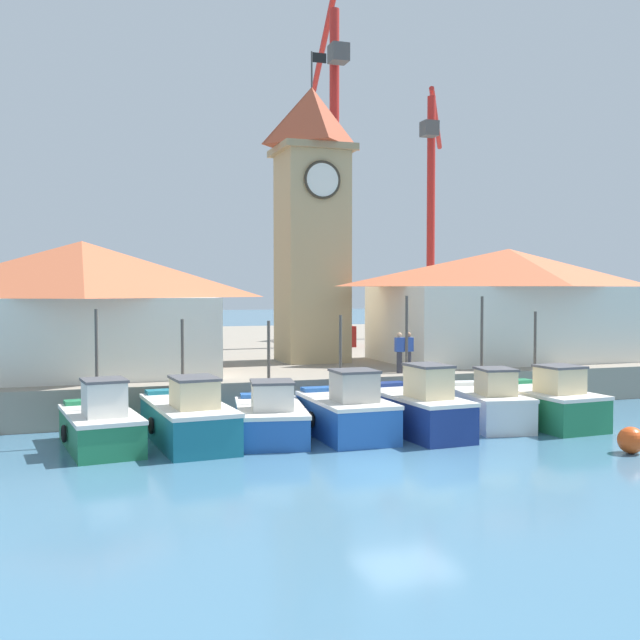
{
  "coord_description": "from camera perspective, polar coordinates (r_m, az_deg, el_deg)",
  "views": [
    {
      "loc": [
        -8.19,
        -17.45,
        4.72
      ],
      "look_at": [
        1.22,
        10.56,
        3.5
      ],
      "focal_mm": 42.0,
      "sensor_mm": 36.0,
      "label": 1
    }
  ],
  "objects": [
    {
      "name": "fishing_boat_left_inner",
      "position": [
        23.8,
        -3.81,
        -7.45
      ],
      "size": [
        2.8,
        4.6,
        3.71
      ],
      "color": "#2356A8",
      "rests_on": "ground"
    },
    {
      "name": "fishing_boat_mid_right",
      "position": [
        26.69,
        12.64,
        -6.29
      ],
      "size": [
        2.47,
        4.53,
        4.47
      ],
      "color": "silver",
      "rests_on": "ground"
    },
    {
      "name": "quay_wharf",
      "position": [
        46.91,
        -8.45,
        -2.58
      ],
      "size": [
        120.0,
        40.0,
        1.39
      ],
      "primitive_type": "cube",
      "color": "gray",
      "rests_on": "ground"
    },
    {
      "name": "dock_worker_near_tower",
      "position": [
        29.83,
        6.07,
        -2.43
      ],
      "size": [
        0.34,
        0.22,
        1.62
      ],
      "color": "#33333D",
      "rests_on": "quay_wharf"
    },
    {
      "name": "ground_plane",
      "position": [
        19.85,
        6.52,
        -11.42
      ],
      "size": [
        300.0,
        300.0,
        0.0
      ],
      "primitive_type": "plane",
      "color": "teal"
    },
    {
      "name": "mooring_buoy",
      "position": [
        23.51,
        22.62,
        -8.45
      ],
      "size": [
        0.77,
        0.77,
        0.77
      ],
      "primitive_type": "sphere",
      "color": "#E54C19",
      "rests_on": "ground"
    },
    {
      "name": "dock_worker_along_quay",
      "position": [
        30.0,
        6.77,
        -2.4
      ],
      "size": [
        0.34,
        0.22,
        1.62
      ],
      "color": "#33333D",
      "rests_on": "quay_wharf"
    },
    {
      "name": "fishing_boat_mid_left",
      "position": [
        24.09,
        2.04,
        -7.06
      ],
      "size": [
        2.24,
        4.26,
        3.88
      ],
      "color": "#2356A8",
      "rests_on": "ground"
    },
    {
      "name": "port_crane_near",
      "position": [
        52.24,
        8.44,
        5.67
      ],
      "size": [
        4.78,
        7.02,
        17.17
      ],
      "color": "maroon",
      "rests_on": "quay_wharf"
    },
    {
      "name": "fishing_boat_center",
      "position": [
        24.81,
        7.34,
        -6.72
      ],
      "size": [
        2.04,
        5.04,
        4.5
      ],
      "color": "navy",
      "rests_on": "ground"
    },
    {
      "name": "fishing_boat_far_left",
      "position": [
        23.21,
        -16.37,
        -7.65
      ],
      "size": [
        2.43,
        4.44,
        4.13
      ],
      "color": "#237A4C",
      "rests_on": "ground"
    },
    {
      "name": "fishing_boat_right_inner",
      "position": [
        27.18,
        16.79,
        -6.11
      ],
      "size": [
        2.38,
        4.52,
        3.94
      ],
      "color": "#237A4C",
      "rests_on": "ground"
    },
    {
      "name": "fishing_boat_left_outer",
      "position": [
        23.45,
        -10.02,
        -7.4
      ],
      "size": [
        2.45,
        5.38,
        3.78
      ],
      "color": "#196B7F",
      "rests_on": "ground"
    },
    {
      "name": "port_crane_far",
      "position": [
        43.81,
        1.04,
        8.19
      ],
      "size": [
        2.38,
        9.38,
        20.4
      ],
      "color": "maroon",
      "rests_on": "quay_wharf"
    },
    {
      "name": "warehouse_right",
      "position": [
        36.33,
        14.14,
        1.25
      ],
      "size": [
        12.35,
        6.81,
        5.22
      ],
      "color": "silver",
      "rests_on": "quay_wharf"
    },
    {
      "name": "clock_tower",
      "position": [
        34.65,
        -0.63,
        7.92
      ],
      "size": [
        3.37,
        3.37,
        14.15
      ],
      "color": "tan",
      "rests_on": "quay_wharf"
    },
    {
      "name": "warehouse_left",
      "position": [
        30.09,
        -17.64,
        0.96
      ],
      "size": [
        10.14,
        6.2,
        5.17
      ],
      "color": "silver",
      "rests_on": "quay_wharf"
    }
  ]
}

